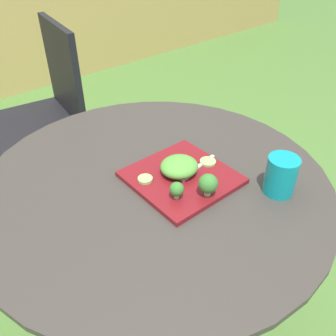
# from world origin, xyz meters

# --- Properties ---
(ground_plane) EXTENTS (12.00, 12.00, 0.00)m
(ground_plane) POSITION_xyz_m (0.00, 0.00, 0.00)
(ground_plane) COLOR #4C7533
(patio_table) EXTENTS (0.98, 0.98, 0.71)m
(patio_table) POSITION_xyz_m (0.00, 0.00, 0.48)
(patio_table) COLOR #38332D
(patio_table) RESTS_ON ground_plane
(patio_chair) EXTENTS (0.49, 0.49, 0.90)m
(patio_chair) POSITION_xyz_m (0.11, 1.01, 0.53)
(patio_chair) COLOR black
(patio_chair) RESTS_ON ground_plane
(salad_plate) EXTENTS (0.27, 0.27, 0.01)m
(salad_plate) POSITION_xyz_m (0.06, -0.05, 0.72)
(salad_plate) COLOR maroon
(salad_plate) RESTS_ON patio_table
(drinking_glass) EXTENTS (0.08, 0.08, 0.11)m
(drinking_glass) POSITION_xyz_m (0.22, -0.25, 0.76)
(drinking_glass) COLOR #0F8C93
(drinking_glass) RESTS_ON patio_table
(fork) EXTENTS (0.15, 0.04, 0.00)m
(fork) POSITION_xyz_m (0.10, -0.05, 0.73)
(fork) COLOR silver
(fork) RESTS_ON salad_plate
(lettuce_mound) EXTENTS (0.11, 0.10, 0.05)m
(lettuce_mound) POSITION_xyz_m (0.06, -0.03, 0.75)
(lettuce_mound) COLOR #519338
(lettuce_mound) RESTS_ON salad_plate
(broccoli_floret_0) EXTENTS (0.05, 0.05, 0.06)m
(broccoli_floret_0) POSITION_xyz_m (0.06, -0.15, 0.76)
(broccoli_floret_0) COLOR #99B770
(broccoli_floret_0) RESTS_ON salad_plate
(broccoli_floret_1) EXTENTS (0.04, 0.04, 0.05)m
(broccoli_floret_1) POSITION_xyz_m (-0.01, -0.11, 0.75)
(broccoli_floret_1) COLOR #99B770
(broccoli_floret_1) RESTS_ON salad_plate
(cucumber_slice_0) EXTENTS (0.05, 0.05, 0.01)m
(cucumber_slice_0) POSITION_xyz_m (0.16, -0.05, 0.73)
(cucumber_slice_0) COLOR #8EB766
(cucumber_slice_0) RESTS_ON salad_plate
(cucumber_slice_1) EXTENTS (0.04, 0.04, 0.01)m
(cucumber_slice_1) POSITION_xyz_m (-0.03, 0.00, 0.73)
(cucumber_slice_1) COLOR #8EB766
(cucumber_slice_1) RESTS_ON salad_plate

